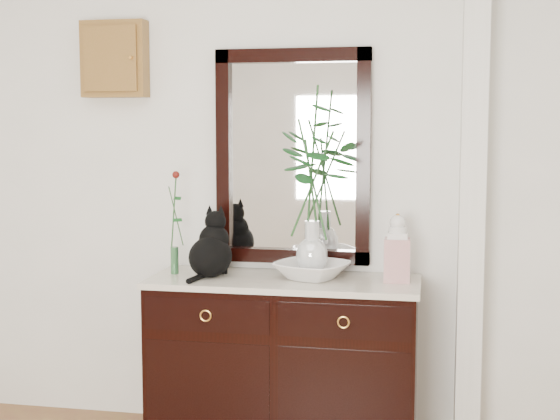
% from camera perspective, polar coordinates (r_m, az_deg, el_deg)
% --- Properties ---
extents(wall_back, '(3.60, 0.04, 2.70)m').
position_cam_1_polar(wall_back, '(4.05, -0.44, 2.64)').
color(wall_back, white).
rests_on(wall_back, ground).
extents(pilaster, '(0.12, 0.20, 2.70)m').
position_cam_1_polar(pilaster, '(3.90, 13.90, 2.34)').
color(pilaster, white).
rests_on(pilaster, ground).
extents(sideboard, '(1.33, 0.52, 0.82)m').
position_cam_1_polar(sideboard, '(3.94, 0.28, -10.41)').
color(sideboard, black).
rests_on(sideboard, ground).
extents(wall_mirror, '(0.80, 0.06, 1.10)m').
position_cam_1_polar(wall_mirror, '(4.02, 0.92, 3.90)').
color(wall_mirror, black).
rests_on(wall_mirror, wall_back).
extents(key_cabinet, '(0.35, 0.10, 0.40)m').
position_cam_1_polar(key_cabinet, '(4.27, -12.00, 10.74)').
color(key_cabinet, brown).
rests_on(key_cabinet, wall_back).
extents(cat, '(0.27, 0.32, 0.33)m').
position_cam_1_polar(cat, '(3.89, -5.12, -2.45)').
color(cat, black).
rests_on(cat, sideboard).
extents(lotus_bowl, '(0.45, 0.45, 0.09)m').
position_cam_1_polar(lotus_bowl, '(3.84, 2.34, -4.43)').
color(lotus_bowl, white).
rests_on(lotus_bowl, sideboard).
extents(vase_branches, '(0.55, 0.55, 0.94)m').
position_cam_1_polar(vase_branches, '(3.78, 2.37, 2.22)').
color(vase_branches, silver).
rests_on(vase_branches, lotus_bowl).
extents(bud_vase_rose, '(0.08, 0.08, 0.53)m').
position_cam_1_polar(bud_vase_rose, '(3.97, -7.76, -0.86)').
color(bud_vase_rose, '#305F37').
rests_on(bud_vase_rose, sideboard).
extents(ginger_jar, '(0.13, 0.13, 0.33)m').
position_cam_1_polar(ginger_jar, '(3.79, 8.57, -2.71)').
color(ginger_jar, white).
rests_on(ginger_jar, sideboard).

